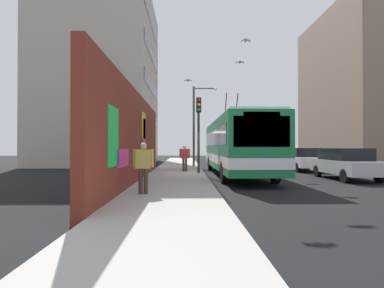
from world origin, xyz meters
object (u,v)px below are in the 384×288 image
object	(u,v)px
city_bus	(235,144)
parked_car_silver	(345,163)
pedestrian_near_wall	(143,164)
street_lamp	(197,120)
traffic_light	(199,122)
pedestrian_midblock	(185,156)
parked_car_white	(302,159)

from	to	relation	value
city_bus	parked_car_silver	size ratio (longest dim) A/B	2.77
pedestrian_near_wall	street_lamp	xyz separation A→B (m)	(14.03, -2.24, 2.67)
street_lamp	traffic_light	bearing A→B (deg)	178.84
city_bus	parked_car_silver	bearing A→B (deg)	-114.06
city_bus	traffic_light	distance (m)	2.50
city_bus	pedestrian_midblock	xyz separation A→B (m)	(1.20, 2.95, -0.72)
city_bus	parked_car_white	world-z (taller)	city_bus
pedestrian_midblock	pedestrian_near_wall	bearing A→B (deg)	171.69
city_bus	street_lamp	size ratio (longest dim) A/B	1.94
parked_car_white	pedestrian_midblock	bearing A→B (deg)	104.80
city_bus	traffic_light	bearing A→B (deg)	95.35
parked_car_white	street_lamp	size ratio (longest dim) A/B	0.71
parked_car_silver	pedestrian_near_wall	xyz separation A→B (m)	(-5.44, 9.46, 0.28)
city_bus	pedestrian_near_wall	xyz separation A→B (m)	(-7.76, 4.26, -0.69)
parked_car_silver	parked_car_white	bearing A→B (deg)	-0.00
city_bus	street_lamp	xyz separation A→B (m)	(6.27, 2.02, 1.99)
traffic_light	parked_car_silver	bearing A→B (deg)	-106.09
city_bus	street_lamp	bearing A→B (deg)	17.85
traffic_light	pedestrian_near_wall	bearing A→B (deg)	164.41
city_bus	traffic_light	xyz separation A→B (m)	(-0.20, 2.15, 1.26)
parked_car_white	street_lamp	distance (m)	8.33
parked_car_white	street_lamp	xyz separation A→B (m)	(2.92, 7.22, 2.95)
city_bus	pedestrian_midblock	world-z (taller)	city_bus
pedestrian_midblock	street_lamp	xyz separation A→B (m)	(5.07, -0.93, 2.71)
pedestrian_midblock	traffic_light	world-z (taller)	traffic_light
parked_car_silver	street_lamp	size ratio (longest dim) A/B	0.70
pedestrian_midblock	parked_car_silver	bearing A→B (deg)	-113.38
parked_car_silver	traffic_light	world-z (taller)	traffic_light
pedestrian_near_wall	street_lamp	world-z (taller)	street_lamp
city_bus	pedestrian_near_wall	size ratio (longest dim) A/B	7.40
parked_car_silver	pedestrian_midblock	world-z (taller)	pedestrian_midblock
pedestrian_near_wall	parked_car_white	bearing A→B (deg)	-40.40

